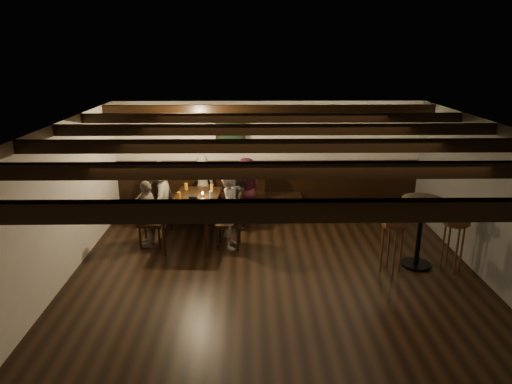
{
  "coord_description": "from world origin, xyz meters",
  "views": [
    {
      "loc": [
        -0.41,
        -6.06,
        3.46
      ],
      "look_at": [
        -0.3,
        1.3,
        1.12
      ],
      "focal_mm": 32.0,
      "sensor_mm": 36.0,
      "label": 1
    }
  ],
  "objects_px": {
    "chair_left_near": "(163,213)",
    "chair_right_near": "(234,215)",
    "person_right_far": "(231,211)",
    "person_bench_right": "(245,189)",
    "person_left_near": "(160,195)",
    "person_right_near": "(236,198)",
    "chair_left_far": "(151,230)",
    "person_bench_centre": "(203,186)",
    "person_bench_left": "(159,192)",
    "bar_stool_right": "(453,245)",
    "bar_stool_left": "(392,247)",
    "chair_right_far": "(230,231)",
    "dining_table": "(194,204)",
    "person_left_far": "(148,213)",
    "high_top_table": "(421,223)"
  },
  "relations": [
    {
      "from": "dining_table",
      "to": "chair_right_far",
      "type": "relative_size",
      "value": 1.99
    },
    {
      "from": "chair_left_near",
      "to": "bar_stool_left",
      "type": "bearing_deg",
      "value": 67.15
    },
    {
      "from": "person_bench_left",
      "to": "person_left_near",
      "type": "relative_size",
      "value": 0.88
    },
    {
      "from": "high_top_table",
      "to": "bar_stool_left",
      "type": "xyz_separation_m",
      "value": [
        -0.5,
        -0.21,
        -0.33
      ]
    },
    {
      "from": "chair_right_near",
      "to": "bar_stool_left",
      "type": "relative_size",
      "value": 0.74
    },
    {
      "from": "person_bench_centre",
      "to": "person_right_near",
      "type": "height_order",
      "value": "person_bench_centre"
    },
    {
      "from": "chair_right_near",
      "to": "chair_left_far",
      "type": "bearing_deg",
      "value": 122.04
    },
    {
      "from": "person_right_far",
      "to": "chair_right_far",
      "type": "bearing_deg",
      "value": 90.0
    },
    {
      "from": "chair_left_near",
      "to": "bar_stool_left",
      "type": "distance_m",
      "value": 4.47
    },
    {
      "from": "person_right_near",
      "to": "dining_table",
      "type": "bearing_deg",
      "value": 120.96
    },
    {
      "from": "person_bench_right",
      "to": "person_left_near",
      "type": "height_order",
      "value": "person_bench_right"
    },
    {
      "from": "person_right_near",
      "to": "person_bench_left",
      "type": "bearing_deg",
      "value": 74.74
    },
    {
      "from": "chair_left_far",
      "to": "bar_stool_left",
      "type": "distance_m",
      "value": 4.2
    },
    {
      "from": "person_left_near",
      "to": "person_right_near",
      "type": "distance_m",
      "value": 1.5
    },
    {
      "from": "chair_left_far",
      "to": "person_bench_right",
      "type": "height_order",
      "value": "person_bench_right"
    },
    {
      "from": "person_bench_right",
      "to": "person_right_far",
      "type": "xyz_separation_m",
      "value": [
        -0.24,
        -1.34,
        0.02
      ]
    },
    {
      "from": "chair_left_far",
      "to": "high_top_table",
      "type": "xyz_separation_m",
      "value": [
        4.55,
        -0.9,
        0.48
      ]
    },
    {
      "from": "chair_left_far",
      "to": "person_bench_right",
      "type": "xyz_separation_m",
      "value": [
        1.71,
        1.24,
        0.39
      ]
    },
    {
      "from": "person_bench_centre",
      "to": "bar_stool_right",
      "type": "distance_m",
      "value": 4.93
    },
    {
      "from": "high_top_table",
      "to": "person_left_far",
      "type": "bearing_deg",
      "value": 168.89
    },
    {
      "from": "chair_right_far",
      "to": "chair_right_near",
      "type": "bearing_deg",
      "value": 0.13
    },
    {
      "from": "dining_table",
      "to": "person_bench_centre",
      "type": "relative_size",
      "value": 1.43
    },
    {
      "from": "person_left_near",
      "to": "person_right_near",
      "type": "bearing_deg",
      "value": 90.0
    },
    {
      "from": "chair_left_near",
      "to": "person_right_far",
      "type": "xyz_separation_m",
      "value": [
        1.41,
        -1.0,
        0.41
      ]
    },
    {
      "from": "chair_right_near",
      "to": "person_bench_centre",
      "type": "bearing_deg",
      "value": 50.14
    },
    {
      "from": "bar_stool_right",
      "to": "high_top_table",
      "type": "bearing_deg",
      "value": 173.75
    },
    {
      "from": "chair_left_near",
      "to": "bar_stool_left",
      "type": "xyz_separation_m",
      "value": [
        3.99,
        -2.0,
        0.16
      ]
    },
    {
      "from": "chair_left_near",
      "to": "chair_right_near",
      "type": "height_order",
      "value": "chair_left_near"
    },
    {
      "from": "person_left_near",
      "to": "person_right_far",
      "type": "relative_size",
      "value": 0.97
    },
    {
      "from": "chair_right_near",
      "to": "person_left_far",
      "type": "distance_m",
      "value": 1.76
    },
    {
      "from": "person_bench_left",
      "to": "bar_stool_right",
      "type": "relative_size",
      "value": 1.0
    },
    {
      "from": "chair_right_far",
      "to": "person_bench_left",
      "type": "relative_size",
      "value": 0.83
    },
    {
      "from": "chair_left_far",
      "to": "person_bench_centre",
      "type": "bearing_deg",
      "value": 154.37
    },
    {
      "from": "chair_left_near",
      "to": "person_right_near",
      "type": "height_order",
      "value": "person_right_near"
    },
    {
      "from": "person_left_near",
      "to": "high_top_table",
      "type": "relative_size",
      "value": 1.15
    },
    {
      "from": "chair_right_near",
      "to": "person_right_far",
      "type": "relative_size",
      "value": 0.64
    },
    {
      "from": "chair_left_near",
      "to": "high_top_table",
      "type": "xyz_separation_m",
      "value": [
        4.49,
        -1.8,
        0.48
      ]
    },
    {
      "from": "chair_right_near",
      "to": "person_right_near",
      "type": "relative_size",
      "value": 0.7
    },
    {
      "from": "person_left_far",
      "to": "bar_stool_left",
      "type": "relative_size",
      "value": 1.04
    },
    {
      "from": "dining_table",
      "to": "person_bench_right",
      "type": "distance_m",
      "value": 1.27
    },
    {
      "from": "chair_left_near",
      "to": "chair_left_far",
      "type": "distance_m",
      "value": 0.9
    },
    {
      "from": "person_bench_right",
      "to": "person_left_near",
      "type": "xyz_separation_m",
      "value": [
        -1.68,
        -0.34,
        -0.0
      ]
    },
    {
      "from": "person_right_near",
      "to": "person_right_far",
      "type": "height_order",
      "value": "person_right_far"
    },
    {
      "from": "person_bench_centre",
      "to": "high_top_table",
      "type": "bearing_deg",
      "value": 151.65
    },
    {
      "from": "chair_left_far",
      "to": "bar_stool_left",
      "type": "xyz_separation_m",
      "value": [
        4.05,
        -1.1,
        0.15
      ]
    },
    {
      "from": "chair_left_near",
      "to": "person_right_near",
      "type": "xyz_separation_m",
      "value": [
        1.47,
        -0.1,
        0.35
      ]
    },
    {
      "from": "chair_right_near",
      "to": "person_bench_right",
      "type": "height_order",
      "value": "person_bench_right"
    },
    {
      "from": "person_bench_right",
      "to": "person_left_near",
      "type": "distance_m",
      "value": 1.71
    },
    {
      "from": "chair_right_far",
      "to": "person_right_near",
      "type": "distance_m",
      "value": 0.96
    },
    {
      "from": "person_right_near",
      "to": "chair_left_near",
      "type": "bearing_deg",
      "value": 90.0
    }
  ]
}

